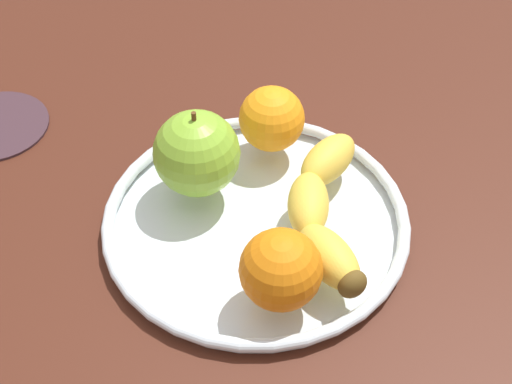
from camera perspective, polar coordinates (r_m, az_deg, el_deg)
ground_plane at (r=72.26cm, az=0.00°, el=-3.74°), size 117.46×117.46×4.00cm
fruit_bowl at (r=70.06cm, az=0.00°, el=-2.20°), size 28.88×28.88×1.80cm
banana at (r=67.62cm, az=5.15°, el=-1.24°), size 19.50×11.06×3.79cm
apple at (r=69.45cm, az=-4.56°, el=2.97°), size 8.21×8.21×9.01cm
orange_front_right at (r=74.17cm, az=1.21°, el=5.63°), size 6.60×6.60×6.60cm
orange_center at (r=60.83cm, az=1.91°, el=-5.96°), size 6.94×6.94×6.94cm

